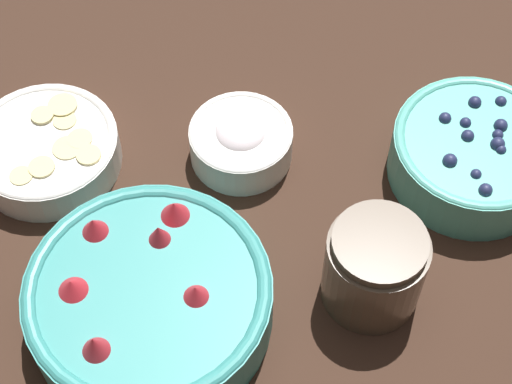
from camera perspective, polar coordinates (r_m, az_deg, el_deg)
ground_plane at (r=0.89m, az=0.81°, el=-4.03°), size 4.00×4.00×0.00m
bowl_strawberries at (r=0.83m, az=-7.16°, el=-7.04°), size 0.24×0.24×0.08m
bowl_blueberries at (r=0.94m, az=14.35°, el=2.54°), size 0.18×0.18×0.07m
bowl_bananas at (r=0.96m, az=-13.82°, el=2.85°), size 0.16×0.16×0.04m
bowl_cream at (r=0.94m, az=-1.01°, el=3.49°), size 0.11×0.11×0.05m
jar_chocolate at (r=0.83m, az=7.87°, el=-5.12°), size 0.10×0.10×0.10m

